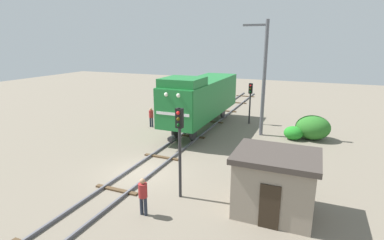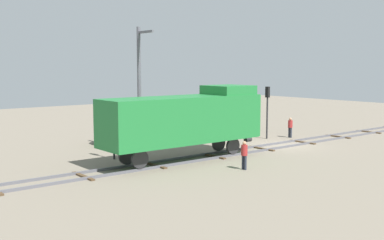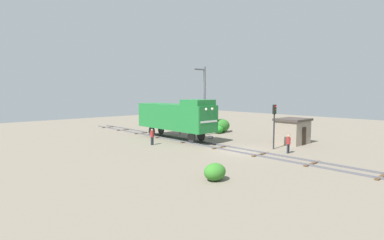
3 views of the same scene
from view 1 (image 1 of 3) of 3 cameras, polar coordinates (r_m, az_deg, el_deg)
name	(u,v)px [view 1 (image 1 of 3)]	position (r m, az deg, el deg)	size (l,w,h in m)	color
ground_plane	(142,172)	(17.60, -9.53, -9.77)	(90.00, 90.00, 0.00)	#756B5B
railway_track	(142,171)	(17.57, -9.54, -9.56)	(2.40, 56.87, 0.16)	#595960
locomotive	(201,97)	(24.87, 1.77, 4.43)	(2.90, 11.60, 4.60)	#1E7233
traffic_signal_near	(180,137)	(13.67, -2.38, -3.25)	(0.32, 0.34, 4.36)	#262628
traffic_signal_mid	(250,96)	(27.10, 11.04, 4.57)	(0.32, 0.34, 3.65)	#262628
worker_near_track	(143,194)	(13.21, -9.33, -13.71)	(0.38, 0.38, 1.70)	#262B38
worker_by_signal	(151,116)	(26.08, -7.78, 0.80)	(0.38, 0.38, 1.70)	#262B38
catenary_mast	(263,76)	(23.60, 13.46, 8.08)	(1.94, 0.28, 8.80)	#595960
relay_hut	(275,183)	(13.55, 15.50, -11.44)	(3.50, 2.90, 2.74)	gray
bush_near	(313,127)	(24.42, 22.02, -1.33)	(2.54, 2.07, 1.84)	#2C6F26
bush_far	(293,133)	(23.92, 18.76, -2.36)	(1.42, 1.16, 1.03)	#248726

